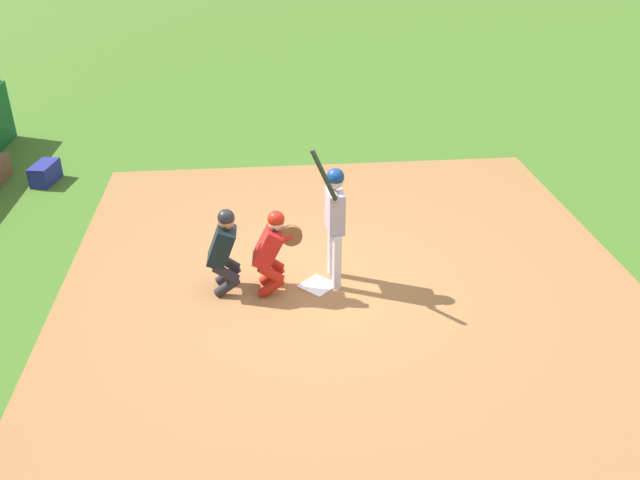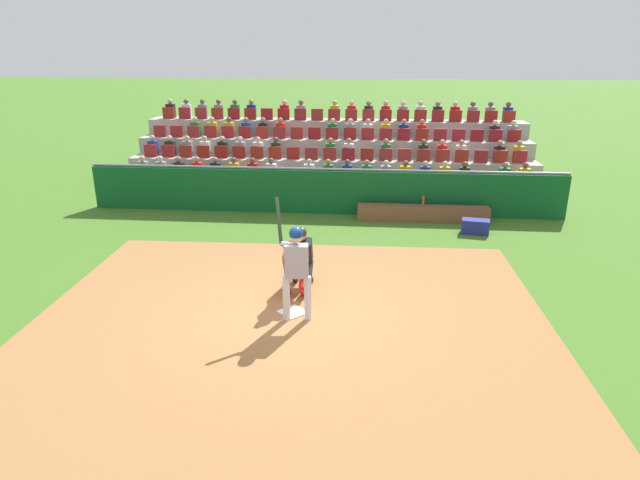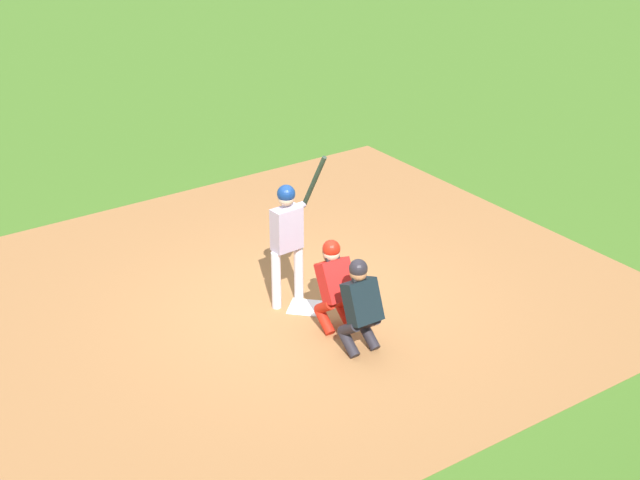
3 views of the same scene
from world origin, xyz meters
TOP-DOWN VIEW (x-y plane):
  - ground_plane at (0.00, 0.00)m, footprint 160.00×160.00m
  - infield_dirt_patch at (0.00, 0.50)m, footprint 9.57×8.62m
  - home_plate_marker at (0.00, 0.00)m, footprint 0.62×0.62m
  - batter_at_plate at (-0.11, 0.25)m, footprint 0.69×0.51m
  - catcher_crouching at (0.05, -0.64)m, footprint 0.47×0.71m
  - home_plate_umpire at (-0.01, -1.31)m, footprint 0.46×0.46m
  - equipment_duffel_bag at (-4.23, -5.01)m, footprint 0.76×0.47m

SIDE VIEW (x-z plane):
  - ground_plane at x=0.00m, z-range 0.00..0.00m
  - infield_dirt_patch at x=0.00m, z-range 0.00..0.01m
  - home_plate_marker at x=0.00m, z-range 0.01..0.02m
  - equipment_duffel_bag at x=-4.23m, z-range 0.00..0.38m
  - home_plate_umpire at x=-0.01m, z-range 0.06..1.36m
  - catcher_crouching at x=0.05m, z-range 0.07..1.35m
  - batter_at_plate at x=-0.11m, z-range 0.00..2.23m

